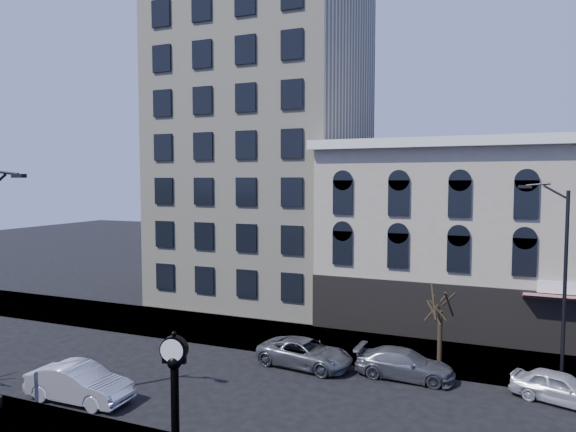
% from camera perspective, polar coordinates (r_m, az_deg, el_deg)
% --- Properties ---
extents(ground, '(160.00, 160.00, 0.00)m').
position_cam_1_polar(ground, '(26.37, -7.71, -18.08)').
color(ground, black).
rests_on(ground, ground).
extents(sidewalk_far, '(160.00, 6.00, 0.12)m').
position_cam_1_polar(sidewalk_far, '(33.11, -0.60, -13.29)').
color(sidewalk_far, gray).
rests_on(sidewalk_far, ground).
extents(cream_tower, '(15.90, 15.40, 42.50)m').
position_cam_1_polar(cream_tower, '(45.05, -2.50, 16.05)').
color(cream_tower, beige).
rests_on(cream_tower, ground).
extents(victorian_row, '(22.60, 11.19, 12.50)m').
position_cam_1_polar(victorian_row, '(37.24, 21.69, -2.31)').
color(victorian_row, '#AFA690').
rests_on(victorian_row, ground).
extents(street_clock, '(1.02, 1.02, 4.50)m').
position_cam_1_polar(street_clock, '(19.64, -12.45, -19.31)').
color(street_clock, black).
rests_on(street_clock, sidewalk_near).
extents(street_lamp_near, '(2.68, 0.46, 10.35)m').
position_cam_1_polar(street_lamp_near, '(24.34, -29.18, -1.14)').
color(street_lamp_near, black).
rests_on(street_lamp_near, sidewalk_near).
extents(street_lamp_far, '(2.49, 0.93, 9.84)m').
position_cam_1_polar(street_lamp_far, '(27.54, 27.10, -1.33)').
color(street_lamp_far, black).
rests_on(street_lamp_far, sidewalk_far).
extents(bare_tree_far, '(2.75, 2.75, 4.71)m').
position_cam_1_polar(bare_tree_far, '(28.34, 16.59, -8.87)').
color(bare_tree_far, '#322819').
rests_on(bare_tree_far, sidewalk_far).
extents(car_near_b, '(4.98, 1.82, 1.63)m').
position_cam_1_polar(car_near_b, '(25.92, -22.17, -16.81)').
color(car_near_b, silver).
rests_on(car_near_b, ground).
extents(car_far_a, '(5.41, 3.01, 1.43)m').
position_cam_1_polar(car_far_a, '(28.23, 1.92, -14.99)').
color(car_far_a, '#595B60').
rests_on(car_far_a, ground).
extents(car_far_b, '(4.95, 2.11, 1.42)m').
position_cam_1_polar(car_far_b, '(27.34, 12.83, -15.73)').
color(car_far_b, '#595B60').
rests_on(car_far_b, ground).
extents(car_far_c, '(4.42, 2.86, 1.40)m').
position_cam_1_polar(car_far_c, '(26.89, 28.01, -16.48)').
color(car_far_c, silver).
rests_on(car_far_c, ground).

